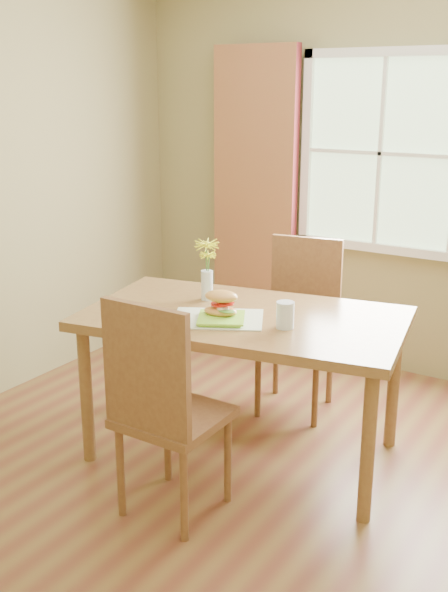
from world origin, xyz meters
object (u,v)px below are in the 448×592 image
dining_table (244,329)px  water_glass (285,316)px  croissant_sandwich (221,303)px  chair_near (161,403)px  chair_far (301,317)px  flower_vase (207,264)px

dining_table → water_glass: 0.32m
croissant_sandwich → dining_table: bearing=52.4°
chair_near → croissant_sandwich: bearing=95.7°
chair_far → flower_vase: (-0.28, -0.60, 0.42)m
dining_table → chair_far: 0.72m
croissant_sandwich → chair_near: bearing=-97.1°
chair_far → croissant_sandwich: 0.89m
dining_table → croissant_sandwich: croissant_sandwich is taller
croissant_sandwich → flower_vase: flower_vase is taller
chair_near → croissant_sandwich: chair_near is taller
chair_near → chair_far: size_ratio=1.01×
dining_table → chair_near: 0.72m
croissant_sandwich → water_glass: 0.34m
water_glass → flower_vase: (-0.58, 0.18, 0.14)m
croissant_sandwich → water_glass: croissant_sandwich is taller
chair_far → water_glass: bearing=-79.8°
dining_table → flower_vase: 0.43m
dining_table → chair_near: chair_near is taller
dining_table → flower_vase: bearing=149.6°
chair_far → dining_table: bearing=-99.0°
dining_table → chair_far: (-0.02, 0.71, -0.14)m
chair_near → flower_vase: size_ratio=3.16×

